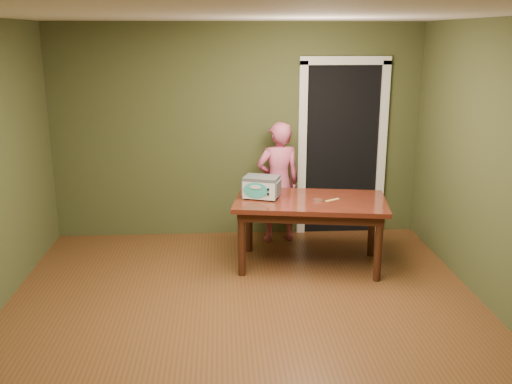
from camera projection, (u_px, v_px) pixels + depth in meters
floor at (247, 330)px, 4.90m from camera, size 5.00×5.00×0.00m
room_shell at (246, 133)px, 4.44m from camera, size 4.52×5.02×2.61m
doorway at (337, 146)px, 7.37m from camera, size 1.10×0.66×2.25m
dining_table at (310, 208)px, 6.11m from camera, size 1.72×1.14×0.75m
toy_oven at (261, 186)px, 6.10m from camera, size 0.44×0.36×0.24m
baking_pan at (318, 200)px, 6.01m from camera, size 0.10×0.10×0.02m
spatula at (332, 200)px, 6.05m from camera, size 0.17×0.11×0.01m
child at (278, 182)px, 6.84m from camera, size 0.59×0.44×1.47m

